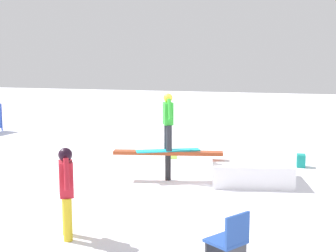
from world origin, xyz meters
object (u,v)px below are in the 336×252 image
at_px(bystander_red, 66,188).
at_px(backpack_on_snow, 301,161).
at_px(loose_snowboard_lime, 172,154).
at_px(main_rider_on_rail, 168,123).
at_px(folding_chair, 229,245).
at_px(rail_feature, 168,155).

height_order(bystander_red, backpack_on_snow, bystander_red).
xyz_separation_m(loose_snowboard_lime, backpack_on_snow, (-3.76, 0.56, 0.16)).
xyz_separation_m(main_rider_on_rail, folding_chair, (-2.22, 4.50, -0.96)).
bearing_deg(bystander_red, folding_chair, -133.81).
distance_m(main_rider_on_rail, backpack_on_snow, 4.00).
relative_size(bystander_red, loose_snowboard_lime, 1.15).
bearing_deg(folding_chair, rail_feature, -121.08).
distance_m(rail_feature, main_rider_on_rail, 0.77).
xyz_separation_m(main_rider_on_rail, bystander_red, (0.48, 3.95, -0.54)).
xyz_separation_m(main_rider_on_rail, backpack_on_snow, (-2.99, -2.36, -1.20)).
bearing_deg(bystander_red, main_rider_on_rail, -39.18).
xyz_separation_m(rail_feature, loose_snowboard_lime, (0.77, -2.92, -0.59)).
bearing_deg(main_rider_on_rail, rail_feature, 0.00).
height_order(rail_feature, folding_chair, folding_chair).
bearing_deg(folding_chair, main_rider_on_rail, -121.08).
height_order(rail_feature, main_rider_on_rail, main_rider_on_rail).
height_order(loose_snowboard_lime, folding_chair, folding_chair).
xyz_separation_m(rail_feature, bystander_red, (0.48, 3.95, 0.23)).
xyz_separation_m(rail_feature, folding_chair, (-2.22, 4.50, -0.19)).
distance_m(main_rider_on_rail, loose_snowboard_lime, 3.31).
distance_m(rail_feature, backpack_on_snow, 3.83).
height_order(rail_feature, loose_snowboard_lime, rail_feature).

